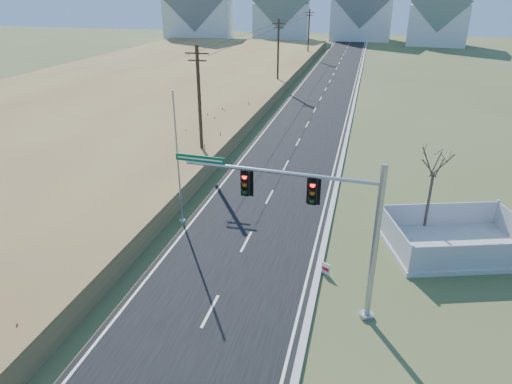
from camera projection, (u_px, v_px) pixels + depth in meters
name	position (u px, v px, depth m)	size (l,w,h in m)	color
ground	(224.00, 285.00, 21.28)	(260.00, 260.00, 0.00)	#3E4F26
road	(328.00, 84.00, 65.56)	(8.00, 180.00, 0.06)	black
curb	(358.00, 85.00, 64.63)	(0.30, 180.00, 0.18)	#B2AFA8
reed_marsh	(143.00, 85.00, 61.67)	(38.00, 110.00, 1.30)	#9E8847
utility_pole_near	(200.00, 105.00, 34.06)	(1.80, 0.26, 9.00)	#422D1E
utility_pole_mid	(278.00, 53.00, 60.63)	(1.80, 0.26, 9.00)	#422D1E
utility_pole_far	(309.00, 33.00, 87.21)	(1.80, 0.26, 9.00)	#422D1E
condo_nw	(198.00, 9.00, 114.97)	(17.69, 13.38, 19.05)	silver
condo_nnw	(282.00, 12.00, 118.01)	(14.93, 11.17, 17.03)	silver
condo_n	(362.00, 9.00, 116.93)	(15.27, 10.20, 18.54)	silver
condo_ne	(439.00, 15.00, 106.24)	(14.12, 10.51, 16.52)	silver
traffic_signal_mast	(329.00, 222.00, 17.98)	(8.64, 0.86, 6.88)	#9EA0A5
fence_enclosure	(455.00, 244.00, 24.08)	(8.19, 6.74, 1.62)	#B7B5AD
open_sign	(326.00, 269.00, 21.94)	(0.45, 0.29, 0.61)	white
flagpole	(179.00, 173.00, 25.73)	(0.35, 0.35, 7.80)	#B7B5AD
bare_tree	(435.00, 162.00, 24.44)	(1.95, 1.95, 5.16)	#4C3F33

